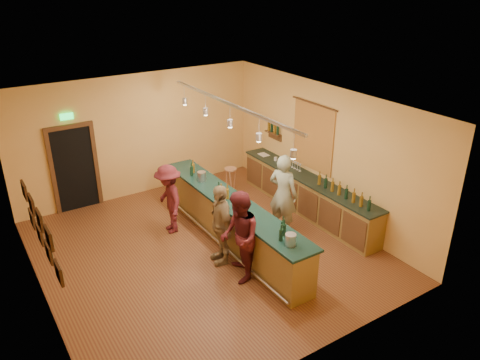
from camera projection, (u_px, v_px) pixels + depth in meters
floor at (205, 251)px, 10.07m from camera, size 7.00×7.00×0.00m
ceiling at (200, 106)px, 8.75m from camera, size 6.50×7.00×0.02m
wall_back at (138, 136)px, 12.09m from camera, size 6.50×0.02×3.20m
wall_front at (320, 268)px, 6.73m from camera, size 6.50×0.02×3.20m
wall_left at (32, 227)px, 7.81m from camera, size 0.02×7.00×3.20m
wall_right at (324, 152)px, 11.02m from camera, size 0.02×7.00×3.20m
doorway at (74, 167)px, 11.43m from camera, size 1.15×0.09×2.48m
tapestry at (313, 137)px, 11.21m from camera, size 0.03×1.40×1.60m
bottle_shelf at (273, 129)px, 12.41m from camera, size 0.17×0.55×0.54m
picture_grid at (40, 227)px, 7.11m from camera, size 0.06×2.20×0.70m
back_counter at (307, 194)px, 11.47m from camera, size 0.60×4.55×1.27m
tasting_bar at (231, 218)px, 10.14m from camera, size 0.73×5.10×1.38m
pendant_track at (230, 112)px, 9.17m from camera, size 0.11×4.60×0.50m
bartender at (283, 194)px, 10.43m from camera, size 0.70×0.82×1.89m
customer_a at (239, 237)px, 8.83m from camera, size 0.99×1.09×1.83m
customer_b at (221, 224)px, 9.38m from camera, size 0.62×1.07×1.72m
customer_c at (169, 199)px, 10.51m from camera, size 0.74×1.12×1.63m
bar_stool at (231, 173)px, 12.53m from camera, size 0.33×0.33×0.68m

